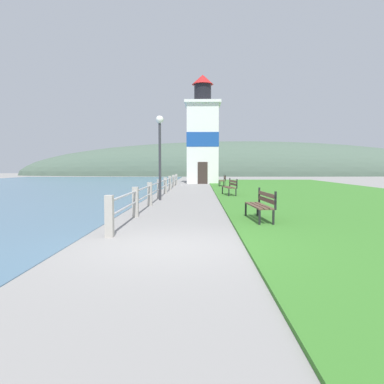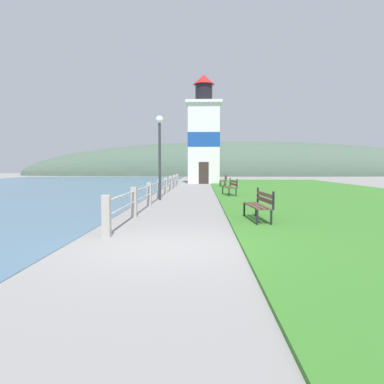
# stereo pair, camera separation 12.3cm
# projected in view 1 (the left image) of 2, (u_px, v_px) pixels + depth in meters

# --- Properties ---
(ground_plane) EXTENTS (160.00, 160.00, 0.00)m
(ground_plane) POSITION_uv_depth(u_px,v_px,m) (168.00, 247.00, 7.38)
(ground_plane) COLOR gray
(grass_verge) EXTENTS (12.00, 43.81, 0.06)m
(grass_verge) POSITION_uv_depth(u_px,v_px,m) (318.00, 193.00, 21.79)
(grass_verge) COLOR #387528
(grass_verge) RESTS_ON ground_plane
(seawall_railing) EXTENTS (0.18, 24.00, 0.95)m
(seawall_railing) POSITION_uv_depth(u_px,v_px,m) (162.00, 186.00, 20.25)
(seawall_railing) COLOR #A8A399
(seawall_railing) RESTS_ON ground_plane
(park_bench_near) EXTENTS (0.61, 1.89, 0.94)m
(park_bench_near) POSITION_uv_depth(u_px,v_px,m) (262.00, 203.00, 10.71)
(park_bench_near) COLOR brown
(park_bench_near) RESTS_ON ground_plane
(park_bench_midway) EXTENTS (0.70, 1.83, 0.94)m
(park_bench_midway) POSITION_uv_depth(u_px,v_px,m) (231.00, 186.00, 20.14)
(park_bench_midway) COLOR brown
(park_bench_midway) RESTS_ON ground_plane
(park_bench_far) EXTENTS (0.48, 1.69, 0.94)m
(park_bench_far) POSITION_uv_depth(u_px,v_px,m) (223.00, 180.00, 29.44)
(park_bench_far) COLOR brown
(park_bench_far) RESTS_ON ground_plane
(lighthouse) EXTENTS (3.34, 3.34, 10.14)m
(lighthouse) POSITION_uv_depth(u_px,v_px,m) (203.00, 137.00, 35.26)
(lighthouse) COLOR white
(lighthouse) RESTS_ON ground_plane
(lamp_post) EXTENTS (0.36, 0.36, 3.96)m
(lamp_post) POSITION_uv_depth(u_px,v_px,m) (160.00, 142.00, 17.52)
(lamp_post) COLOR #333338
(lamp_post) RESTS_ON ground_plane
(distant_hillside) EXTENTS (80.00, 16.00, 12.00)m
(distant_hillside) POSITION_uv_depth(u_px,v_px,m) (241.00, 175.00, 66.27)
(distant_hillside) COLOR #475B4C
(distant_hillside) RESTS_ON ground_plane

